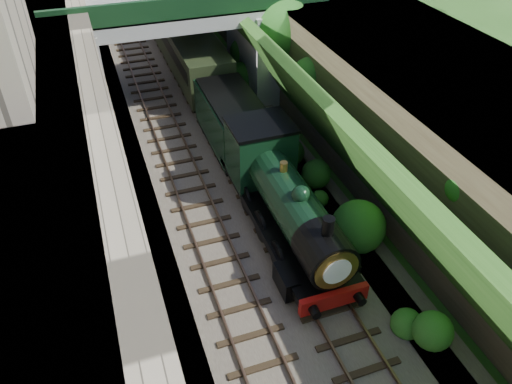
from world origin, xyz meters
The scene contains 12 objects.
trackbed centered at (0.00, 20.00, 0.10)m, with size 10.00×90.00×0.20m, color #473F38.
retaining_wall centered at (-5.50, 20.00, 3.50)m, with size 1.00×90.00×7.00m, color #756B56.
street_plateau_left centered at (-9.00, 20.00, 3.50)m, with size 6.00×90.00×7.00m, color #262628.
street_plateau_right centered at (9.50, 20.00, 3.12)m, with size 8.00×90.00×6.25m, color #262628.
embankment_slope centered at (4.88, 19.44, 2.58)m, with size 4.48×90.00×6.36m.
track_left centered at (-2.00, 20.00, 0.25)m, with size 2.50×90.00×0.20m.
track_right centered at (1.20, 20.00, 0.25)m, with size 2.50×90.00×0.20m.
road_bridge centered at (0.94, 24.00, 4.08)m, with size 16.00×6.40×7.25m.
tree centered at (5.91, 21.32, 4.65)m, with size 3.60×3.80×6.60m.
locomotive centered at (1.20, 9.54, 1.89)m, with size 3.10×10.22×3.83m.
tender centered at (1.20, 16.90, 1.62)m, with size 2.70×6.00×3.05m.
coach_front centered at (1.20, 29.50, 2.05)m, with size 2.90×18.00×3.70m.
Camera 1 is at (-5.47, -5.79, 15.04)m, focal length 35.00 mm.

